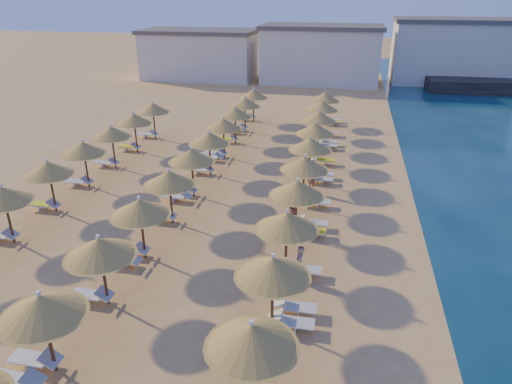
% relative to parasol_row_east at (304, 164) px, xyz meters
% --- Properties ---
extents(ground, '(220.00, 220.00, 0.00)m').
position_rel_parasol_row_east_xyz_m(ground, '(-3.59, -5.54, -2.54)').
color(ground, '#DBAF60').
rests_on(ground, ground).
extents(hotel_blocks, '(49.09, 11.71, 8.10)m').
position_rel_parasol_row_east_xyz_m(hotel_blocks, '(-0.65, 39.88, 1.17)').
color(hotel_blocks, beige).
rests_on(hotel_blocks, ground).
extents(parasol_row_east, '(2.77, 37.98, 3.12)m').
position_rel_parasol_row_east_xyz_m(parasol_row_east, '(0.00, 0.00, 0.00)').
color(parasol_row_east, brown).
rests_on(parasol_row_east, ground).
extents(parasol_row_west, '(2.77, 37.98, 3.12)m').
position_rel_parasol_row_east_xyz_m(parasol_row_west, '(-6.59, 0.00, 0.00)').
color(parasol_row_west, brown).
rests_on(parasol_row_west, ground).
extents(parasol_row_inland, '(2.77, 23.90, 3.12)m').
position_rel_parasol_row_east_xyz_m(parasol_row_inland, '(-13.53, 0.00, 0.00)').
color(parasol_row_inland, brown).
rests_on(parasol_row_inland, ground).
extents(loungers, '(16.68, 36.74, 0.66)m').
position_rel_parasol_row_east_xyz_m(loungers, '(-5.15, -0.06, -2.19)').
color(loungers, white).
rests_on(loungers, ground).
extents(beachgoer_a, '(0.55, 0.70, 1.67)m').
position_rel_parasol_row_east_xyz_m(beachgoer_a, '(0.63, -7.44, -1.70)').
color(beachgoer_a, tan).
rests_on(beachgoer_a, ground).
extents(beachgoer_b, '(0.96, 1.07, 1.82)m').
position_rel_parasol_row_east_xyz_m(beachgoer_b, '(-0.29, -3.18, -1.63)').
color(beachgoer_b, tan).
rests_on(beachgoer_b, ground).
extents(beachgoer_c, '(1.08, 0.91, 1.73)m').
position_rel_parasol_row_east_xyz_m(beachgoer_c, '(0.30, 1.87, -1.67)').
color(beachgoer_c, tan).
rests_on(beachgoer_c, ground).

